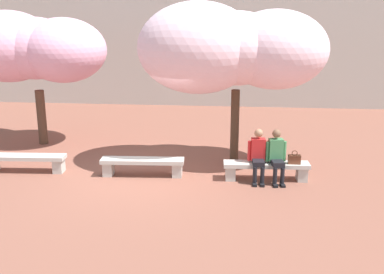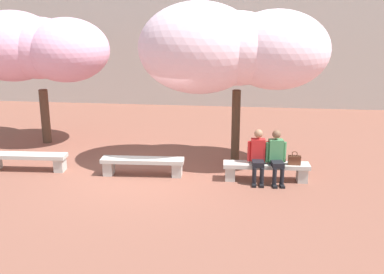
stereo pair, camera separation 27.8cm
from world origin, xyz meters
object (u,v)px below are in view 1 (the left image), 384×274
stone_bench_near_west (143,164)px  person_seated_right (277,154)px  person_seated_left (258,153)px  stone_bench_west_end (25,160)px  handbag (294,159)px  stone_bench_center (266,168)px  cherry_tree_main (231,49)px  cherry_tree_secondary (33,48)px

stone_bench_near_west → person_seated_right: size_ratio=1.64×
stone_bench_near_west → person_seated_left: bearing=-1.1°
stone_bench_west_end → handbag: (6.87, -0.02, 0.27)m
stone_bench_near_west → stone_bench_center: same height
handbag → cherry_tree_main: cherry_tree_main is taller
stone_bench_center → person_seated_left: 0.44m
person_seated_right → cherry_tree_secondary: size_ratio=0.29×
handbag → cherry_tree_secondary: size_ratio=0.08×
stone_bench_west_end → cherry_tree_secondary: size_ratio=0.48×
stone_bench_west_end → person_seated_right: (6.43, -0.05, 0.39)m
stone_bench_west_end → stone_bench_near_west: 3.10m
person_seated_left → person_seated_right: bearing=0.1°
stone_bench_near_west → handbag: (3.77, -0.02, 0.27)m
stone_bench_near_west → handbag: size_ratio=6.25×
person_seated_right → cherry_tree_main: (-1.17, 1.16, 2.42)m
cherry_tree_main → stone_bench_near_west: bearing=-153.0°
person_seated_right → cherry_tree_main: cherry_tree_main is taller
stone_bench_west_end → person_seated_left: (5.99, -0.05, 0.39)m
stone_bench_center → person_seated_left: bearing=-165.9°
stone_bench_center → handbag: size_ratio=6.25×
person_seated_right → handbag: 0.46m
stone_bench_west_end → stone_bench_near_west: (3.10, 0.00, 0.00)m
handbag → cherry_tree_secondary: bearing=160.8°
stone_bench_west_end → person_seated_right: 6.44m
stone_bench_center → person_seated_left: (-0.21, -0.05, 0.39)m
stone_bench_west_end → cherry_tree_secondary: bearing=105.3°
stone_bench_center → cherry_tree_secondary: size_ratio=0.48×
handbag → stone_bench_near_west: bearing=179.8°
stone_bench_center → person_seated_right: 0.45m
person_seated_right → handbag: size_ratio=3.81×
cherry_tree_main → cherry_tree_secondary: 6.18m
person_seated_left → handbag: bearing=2.5°
stone_bench_west_end → stone_bench_near_west: size_ratio=1.00×
stone_bench_center → cherry_tree_secondary: (-6.92, 2.63, 2.66)m
person_seated_left → handbag: size_ratio=3.81×
person_seated_left → person_seated_right: (0.44, 0.00, 0.00)m
stone_bench_center → cherry_tree_main: size_ratio=0.44×
cherry_tree_secondary → cherry_tree_main: bearing=-14.4°
person_seated_left → cherry_tree_main: bearing=122.2°
stone_bench_center → cherry_tree_secondary: bearing=159.2°
person_seated_right → cherry_tree_secondary: cherry_tree_secondary is taller
stone_bench_near_west → cherry_tree_secondary: cherry_tree_secondary is taller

